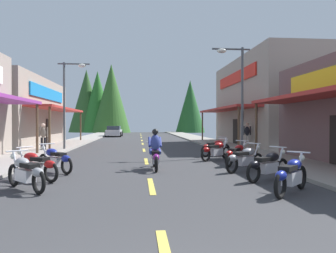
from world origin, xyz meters
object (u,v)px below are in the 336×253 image
object	(u,v)px
streetlamp_left	(69,93)
streetlamp_right	(237,85)
motorcycle_parked_right_2	(245,158)
motorcycle_parked_right_0	(291,175)
motorcycle_parked_left_0	(26,172)
motorcycle_parked_left_1	(35,165)
pedestrian_browsing	(247,133)
motorcycle_parked_right_3	(237,154)
pedestrian_by_shop	(43,135)
motorcycle_parked_left_2	(55,159)
motorcycle_parked_right_4	(216,150)
rider_cruising_lead	(155,153)
motorcycle_parked_right_5	(216,147)
parked_car_curbside	(114,131)
motorcycle_parked_right_1	(268,165)

from	to	relation	value
streetlamp_left	streetlamp_right	world-z (taller)	streetlamp_right
motorcycle_parked_right_2	motorcycle_parked_right_0	bearing A→B (deg)	-124.53
motorcycle_parked_right_2	motorcycle_parked_left_0	bearing A→B (deg)	167.64
motorcycle_parked_left_1	pedestrian_browsing	bearing A→B (deg)	-96.09
motorcycle_parked_right_3	pedestrian_by_shop	xyz separation A→B (m)	(-10.03, 7.38, 0.54)
pedestrian_by_shop	motorcycle_parked_left_2	bearing A→B (deg)	-169.37
motorcycle_parked_right_2	motorcycle_parked_right_3	world-z (taller)	same
motorcycle_parked_right_4	rider_cruising_lead	size ratio (longest dim) A/B	0.83
motorcycle_parked_left_0	streetlamp_left	bearing A→B (deg)	-35.52
motorcycle_parked_right_3	streetlamp_right	bearing A→B (deg)	26.23
streetlamp_left	motorcycle_parked_right_2	bearing A→B (deg)	-49.80
motorcycle_parked_right_2	motorcycle_parked_left_2	xyz separation A→B (m)	(-6.88, 0.40, 0.00)
motorcycle_parked_right_5	pedestrian_browsing	xyz separation A→B (m)	(3.41, 4.86, 0.57)
motorcycle_parked_right_3	pedestrian_browsing	world-z (taller)	pedestrian_browsing
streetlamp_left	pedestrian_by_shop	size ratio (longest dim) A/B	3.23
streetlamp_left	parked_car_curbside	bearing A→B (deg)	86.56
motorcycle_parked_right_2	pedestrian_by_shop	bearing A→B (deg)	103.28
motorcycle_parked_right_2	parked_car_curbside	size ratio (longest dim) A/B	0.42
motorcycle_parked_left_1	parked_car_curbside	distance (m)	32.40
streetlamp_left	motorcycle_parked_left_2	distance (m)	10.14
streetlamp_right	motorcycle_parked_left_0	world-z (taller)	streetlamp_right
streetlamp_right	pedestrian_by_shop	distance (m)	12.08
motorcycle_parked_right_4	motorcycle_parked_left_2	size ratio (longest dim) A/B	1.11
motorcycle_parked_left_0	motorcycle_parked_left_2	size ratio (longest dim) A/B	1.03
motorcycle_parked_right_0	motorcycle_parked_right_5	distance (m)	9.14
motorcycle_parked_right_2	rider_cruising_lead	world-z (taller)	rider_cruising_lead
parked_car_curbside	motorcycle_parked_right_5	bearing A→B (deg)	-163.32
streetlamp_left	motorcycle_parked_right_3	world-z (taller)	streetlamp_left
motorcycle_parked_right_1	motorcycle_parked_right_4	size ratio (longest dim) A/B	1.04
motorcycle_parked_left_0	motorcycle_parked_left_1	size ratio (longest dim) A/B	0.93
motorcycle_parked_right_1	motorcycle_parked_right_3	xyz separation A→B (m)	(0.14, 3.60, 0.00)
motorcycle_parked_right_3	motorcycle_parked_left_2	xyz separation A→B (m)	(-7.13, -1.36, 0.00)
motorcycle_parked_right_4	motorcycle_parked_right_1	bearing A→B (deg)	-122.98
motorcycle_parked_right_4	pedestrian_by_shop	size ratio (longest dim) A/B	1.01
streetlamp_left	pedestrian_browsing	xyz separation A→B (m)	(11.98, 0.40, -2.70)
motorcycle_parked_right_1	streetlamp_right	bearing A→B (deg)	47.51
motorcycle_parked_left_0	motorcycle_parked_left_2	xyz separation A→B (m)	(-0.02, 3.07, 0.00)
motorcycle_parked_right_4	motorcycle_parked_right_0	bearing A→B (deg)	-125.20
motorcycle_parked_right_0	motorcycle_parked_right_1	size ratio (longest dim) A/B	0.86
motorcycle_parked_left_1	pedestrian_by_shop	size ratio (longest dim) A/B	1.00
motorcycle_parked_right_3	motorcycle_parked_left_0	bearing A→B (deg)	165.14
motorcycle_parked_right_1	motorcycle_parked_right_2	world-z (taller)	same
pedestrian_by_shop	motorcycle_parked_left_1	bearing A→B (deg)	-173.03
streetlamp_left	motorcycle_parked_right_1	bearing A→B (deg)	-54.18
pedestrian_by_shop	parked_car_curbside	world-z (taller)	pedestrian_by_shop
motorcycle_parked_right_3	pedestrian_browsing	distance (m)	9.19
motorcycle_parked_right_0	motorcycle_parked_right_4	size ratio (longest dim) A/B	0.90
motorcycle_parked_left_1	motorcycle_parked_left_2	world-z (taller)	same
motorcycle_parked_right_5	motorcycle_parked_left_0	xyz separation A→B (m)	(-7.08, -8.09, 0.00)
motorcycle_parked_right_3	motorcycle_parked_left_0	size ratio (longest dim) A/B	0.99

